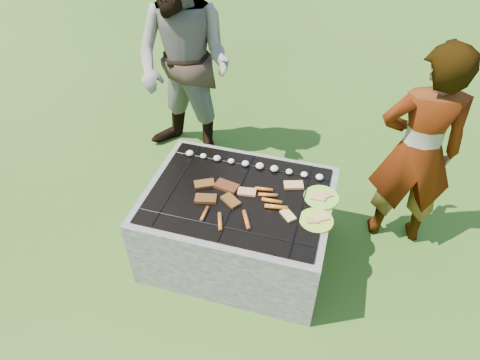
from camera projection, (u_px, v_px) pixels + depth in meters
The scene contains 10 objects.
lawn at pixel (238, 250), 3.38m from camera, with size 60.00×60.00×0.00m, color #264A12.
fire_pit at pixel (238, 226), 3.19m from camera, with size 1.30×1.00×0.62m.
mushrooms at pixel (252, 165), 3.18m from camera, with size 1.06×0.06×0.04m.
pork_slabs at pixel (217, 191), 2.98m from camera, with size 0.39×0.28×0.02m.
sausages at pixel (252, 208), 2.85m from camera, with size 0.53×0.47×0.03m.
bread_on_grate at pixel (276, 194), 2.96m from camera, with size 0.45×0.42×0.02m.
plate_far at pixel (321, 197), 2.95m from camera, with size 0.26×0.26×0.03m.
plate_near at pixel (316, 220), 2.79m from camera, with size 0.25×0.25×0.03m.
cook at pixel (417, 152), 2.99m from camera, with size 0.60×0.39×1.64m, color gray.
bystander at pixel (184, 65), 3.67m from camera, with size 0.94×0.73×1.93m, color gray.
Camera 1 is at (0.62, -2.07, 2.66)m, focal length 32.00 mm.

